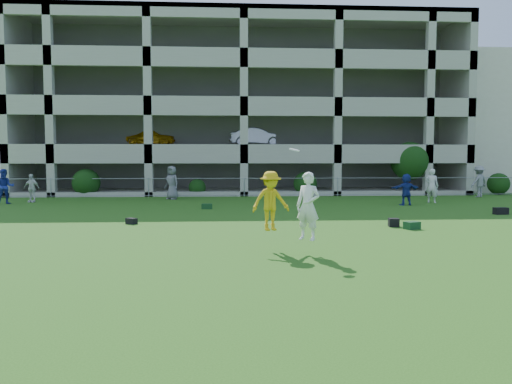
{
  "coord_description": "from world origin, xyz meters",
  "views": [
    {
      "loc": [
        -1.18,
        -12.53,
        2.49
      ],
      "look_at": [
        -0.23,
        3.0,
        1.4
      ],
      "focal_mm": 35.0,
      "sensor_mm": 36.0,
      "label": 1
    }
  ],
  "objects": [
    {
      "name": "frisbee_contest",
      "position": [
        0.31,
        0.46,
        1.3
      ],
      "size": [
        1.85,
        1.4,
        2.37
      ],
      "color": "gold",
      "rests_on": "ground"
    },
    {
      "name": "bag_green_g",
      "position": [
        -2.08,
        11.46,
        0.12
      ],
      "size": [
        0.51,
        0.32,
        0.25
      ],
      "primitive_type": "cube",
      "rotation": [
        0.0,
        0.0,
        -0.03
      ],
      "color": "#133519",
      "rests_on": "ground"
    },
    {
      "name": "fence",
      "position": [
        0.0,
        19.0,
        0.61
      ],
      "size": [
        36.06,
        0.06,
        1.2
      ],
      "color": "gray",
      "rests_on": "ground"
    },
    {
      "name": "bystander_b",
      "position": [
        -11.9,
        15.66,
        0.79
      ],
      "size": [
        0.99,
        0.6,
        1.57
      ],
      "primitive_type": "imported",
      "rotation": [
        0.0,
        0.0,
        -0.25
      ],
      "color": "silver",
      "rests_on": "ground"
    },
    {
      "name": "ground",
      "position": [
        0.0,
        0.0,
        0.0
      ],
      "size": [
        100.0,
        100.0,
        0.0
      ],
      "primitive_type": "plane",
      "color": "#235114",
      "rests_on": "ground"
    },
    {
      "name": "parking_garage",
      "position": [
        -0.01,
        27.7,
        6.01
      ],
      "size": [
        30.0,
        14.0,
        12.0
      ],
      "color": "#9E998C",
      "rests_on": "ground"
    },
    {
      "name": "crate_d",
      "position": [
        4.83,
        4.88,
        0.15
      ],
      "size": [
        0.39,
        0.39,
        0.3
      ],
      "primitive_type": "cube",
      "rotation": [
        0.0,
        0.0,
        -0.13
      ],
      "color": "black",
      "rests_on": "ground"
    },
    {
      "name": "bystander_c",
      "position": [
        -4.34,
        17.1,
        0.99
      ],
      "size": [
        1.14,
        1.09,
        1.97
      ],
      "primitive_type": "imported",
      "rotation": [
        0.0,
        0.0,
        -0.67
      ],
      "color": "slate",
      "rests_on": "ground"
    },
    {
      "name": "bag_black_e",
      "position": [
        10.79,
        8.37,
        0.15
      ],
      "size": [
        0.63,
        0.36,
        0.3
      ],
      "primitive_type": "cube",
      "rotation": [
        0.0,
        0.0,
        0.11
      ],
      "color": "black",
      "rests_on": "ground"
    },
    {
      "name": "bystander_e",
      "position": [
        10.04,
        13.91,
        0.94
      ],
      "size": [
        0.81,
        0.78,
        1.87
      ],
      "primitive_type": "imported",
      "rotation": [
        0.0,
        0.0,
        2.47
      ],
      "color": "silver",
      "rests_on": "ground"
    },
    {
      "name": "bystander_f",
      "position": [
        14.58,
        17.56,
        0.98
      ],
      "size": [
        1.46,
        1.2,
        1.96
      ],
      "primitive_type": "imported",
      "rotation": [
        0.0,
        0.0,
        3.58
      ],
      "color": "gray",
      "rests_on": "ground"
    },
    {
      "name": "bag_black_b",
      "position": [
        -4.69,
        6.19,
        0.11
      ],
      "size": [
        0.47,
        0.44,
        0.22
      ],
      "primitive_type": "cube",
      "rotation": [
        0.0,
        0.0,
        -0.65
      ],
      "color": "black",
      "rests_on": "ground"
    },
    {
      "name": "bystander_d",
      "position": [
        8.16,
        12.69,
        0.82
      ],
      "size": [
        1.56,
        0.63,
        1.64
      ],
      "primitive_type": "imported",
      "rotation": [
        0.0,
        0.0,
        3.24
      ],
      "color": "navy",
      "rests_on": "ground"
    },
    {
      "name": "bag_green_c",
      "position": [
        5.26,
        4.24,
        0.13
      ],
      "size": [
        0.59,
        0.51,
        0.26
      ],
      "primitive_type": "cube",
      "rotation": [
        0.0,
        0.0,
        0.38
      ],
      "color": "#14381E",
      "rests_on": "ground"
    },
    {
      "name": "bystander_a",
      "position": [
        -12.84,
        14.56,
        0.93
      ],
      "size": [
        1.11,
        1.0,
        1.86
      ],
      "primitive_type": "imported",
      "rotation": [
        0.0,
        0.0,
        0.4
      ],
      "color": "navy",
      "rests_on": "ground"
    },
    {
      "name": "shrub_row",
      "position": [
        4.59,
        19.7,
        1.51
      ],
      "size": [
        34.38,
        2.52,
        3.5
      ],
      "color": "#163D11",
      "rests_on": "ground"
    }
  ]
}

